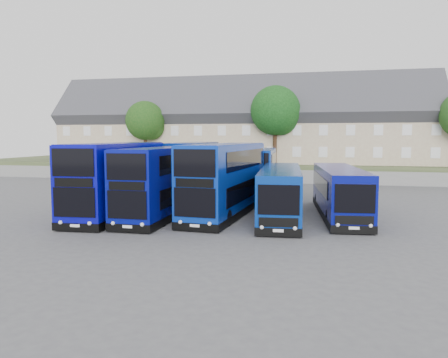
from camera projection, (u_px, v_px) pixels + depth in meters
ground at (197, 221)px, 27.10m from camera, size 120.00×120.00×0.00m
retaining_wall at (256, 176)px, 50.32m from camera, size 70.00×0.40×1.50m
earth_bank at (267, 168)px, 60.00m from camera, size 80.00×20.00×2.00m
terrace_row at (240, 126)px, 56.24m from camera, size 48.00×10.40×11.20m
dd_front_left at (118, 180)px, 29.47m from camera, size 3.52×12.16×4.78m
dd_front_mid at (164, 183)px, 28.83m from camera, size 2.63×11.36×4.51m
dd_front_right at (226, 180)px, 29.24m from camera, size 3.57×12.06×4.73m
dd_rear_left at (193, 168)px, 40.95m from camera, size 3.26×11.87×4.67m
dd_rear_right at (261, 172)px, 40.18m from camera, size 3.02×10.43×4.09m
coach_east_a at (280, 194)px, 28.18m from camera, size 3.40×11.94×3.22m
coach_east_b at (339, 193)px, 28.77m from camera, size 3.64×11.84×3.19m
tree_west at (146, 122)px, 53.84m from camera, size 4.80×4.80×7.65m
tree_mid at (277, 112)px, 50.69m from camera, size 5.76×5.76×9.18m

